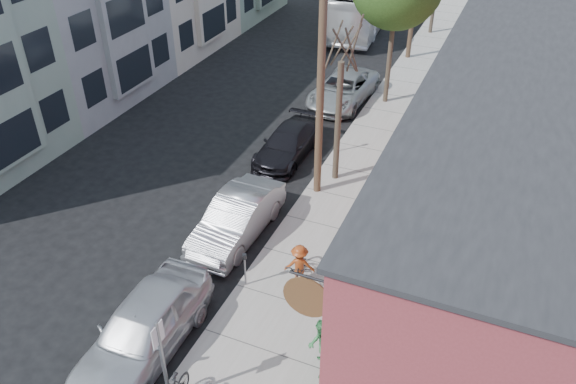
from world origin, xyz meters
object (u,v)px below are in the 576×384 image
at_px(parking_meter_far, 340,134).
at_px(patron_grey, 350,329).
at_px(utility_pole_near, 320,63).
at_px(tree_bare, 338,123).
at_px(cyclist, 299,265).
at_px(car_3, 343,89).
at_px(bus, 365,1).
at_px(parking_meter_near, 245,264).
at_px(car_2, 287,144).
at_px(patron_green, 322,348).
at_px(car_0, 144,328).
at_px(sign_post, 162,355).
at_px(car_1, 237,218).

relative_size(parking_meter_far, patron_grey, 0.63).
bearing_deg(patron_grey, parking_meter_far, -165.62).
relative_size(utility_pole_near, tree_bare, 2.03).
height_order(cyclist, car_3, cyclist).
distance_m(cyclist, bus, 26.82).
distance_m(parking_meter_near, bus, 27.25).
distance_m(parking_meter_near, car_3, 14.37).
xyz_separation_m(parking_meter_far, cyclist, (1.53, -8.43, -0.10)).
relative_size(patron_grey, cyclist, 1.33).
bearing_deg(car_3, car_2, -90.45).
relative_size(parking_meter_near, patron_grey, 0.63).
xyz_separation_m(patron_green, bus, (-7.51, 29.12, 0.63)).
bearing_deg(car_2, car_3, 86.17).
bearing_deg(car_0, utility_pole_near, 78.72).
xyz_separation_m(car_0, car_2, (-0.53, 11.30, -0.20)).
xyz_separation_m(utility_pole_near, tree_bare, (0.41, 1.17, -2.79)).
bearing_deg(cyclist, tree_bare, -98.96).
bearing_deg(sign_post, parking_meter_near, 91.27).
xyz_separation_m(patron_green, car_0, (-4.77, -1.06, -0.20)).
height_order(tree_bare, cyclist, tree_bare).
relative_size(utility_pole_near, car_0, 1.99).
bearing_deg(utility_pole_near, patron_green, -68.53).
bearing_deg(utility_pole_near, cyclist, -74.94).
height_order(parking_meter_near, car_2, parking_meter_near).
xyz_separation_m(patron_green, car_3, (-4.85, 16.49, -0.32)).
height_order(parking_meter_far, cyclist, cyclist).
bearing_deg(utility_pole_near, sign_post, -90.22).
bearing_deg(patron_grey, cyclist, -137.91).
relative_size(car_2, car_3, 0.85).
bearing_deg(sign_post, parking_meter_far, 90.42).
distance_m(parking_meter_far, tree_bare, 2.72).
height_order(car_0, car_3, car_0).
bearing_deg(utility_pole_near, car_1, -113.71).
bearing_deg(car_1, parking_meter_far, 79.53).
bearing_deg(patron_grey, car_0, -75.53).
height_order(parking_meter_near, parking_meter_far, same).
height_order(sign_post, patron_green, sign_post).
xyz_separation_m(car_0, bus, (-2.74, 30.18, 0.83)).
relative_size(patron_grey, car_1, 0.42).
bearing_deg(sign_post, car_1, 102.88).
height_order(sign_post, car_2, sign_post).
xyz_separation_m(parking_meter_far, tree_bare, (0.55, -2.10, 1.63)).
bearing_deg(parking_meter_far, car_1, -101.88).
xyz_separation_m(utility_pole_near, bus, (-4.33, 21.03, -3.73)).
relative_size(sign_post, bus, 0.23).
relative_size(car_1, car_3, 0.89).
distance_m(patron_grey, patron_green, 0.98).
xyz_separation_m(sign_post, utility_pole_near, (0.04, 10.40, 3.58)).
height_order(patron_green, car_1, patron_green).
relative_size(tree_bare, car_0, 0.98).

